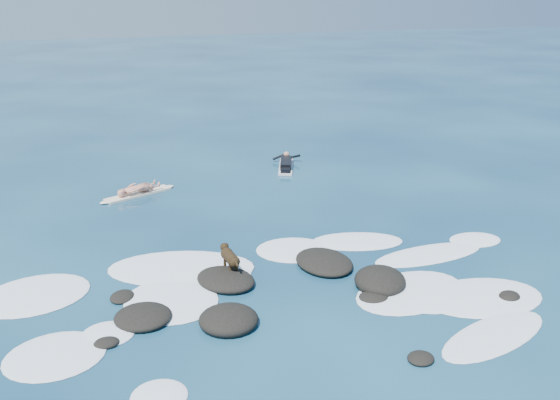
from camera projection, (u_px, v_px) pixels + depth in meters
name	position (u px, v px, depth m)	size (l,w,h in m)	color
ground	(281.00, 296.00, 14.50)	(160.00, 160.00, 0.00)	#0A2642
reef_rocks	(258.00, 310.00, 13.68)	(11.76, 7.61, 0.53)	black
breaking_foam	(286.00, 290.00, 14.76)	(14.33, 8.22, 0.12)	white
standing_surfer_rig	(137.00, 177.00, 21.27)	(2.76, 1.38, 1.64)	#F3E1C3
paddling_surfer_rig	(286.00, 164.00, 24.70)	(1.57, 2.52, 0.45)	silver
dog	(230.00, 257.00, 15.36)	(0.34, 1.20, 0.76)	black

